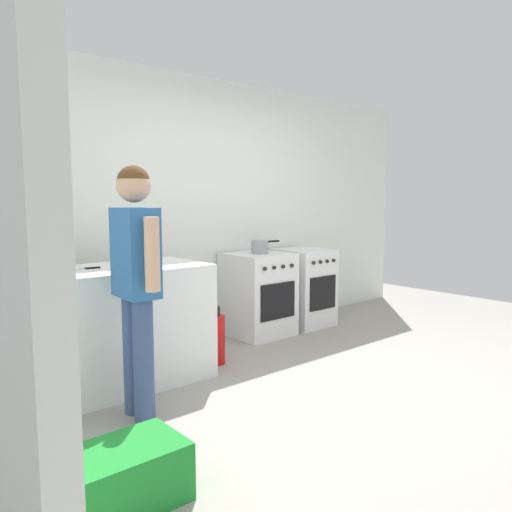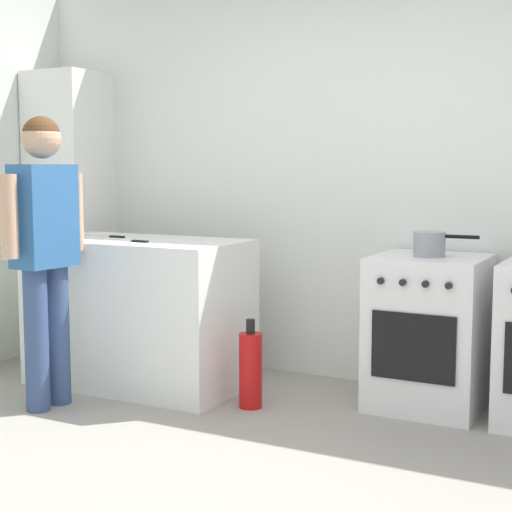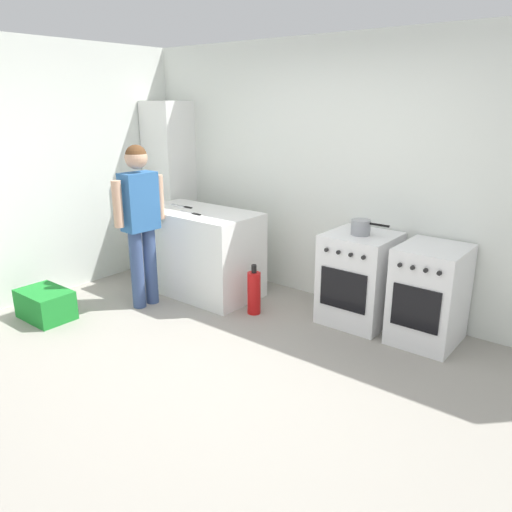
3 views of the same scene
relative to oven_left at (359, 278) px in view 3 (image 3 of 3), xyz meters
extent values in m
plane|color=gray|center=(-0.35, -1.58, -0.43)|extent=(8.00, 8.00, 0.00)
cube|color=silver|center=(-0.35, 0.37, 0.87)|extent=(6.00, 0.10, 2.60)
cube|color=silver|center=(-2.95, -1.18, 0.87)|extent=(0.10, 3.10, 2.60)
cube|color=white|center=(-1.70, -0.38, 0.02)|extent=(1.30, 0.70, 0.90)
cube|color=white|center=(0.00, 0.00, 0.00)|extent=(0.60, 0.60, 0.85)
cube|color=black|center=(0.00, -0.30, -0.03)|extent=(0.45, 0.01, 0.36)
cylinder|color=black|center=(-0.13, -0.12, 0.42)|extent=(0.19, 0.19, 0.01)
cylinder|color=black|center=(0.13, -0.12, 0.42)|extent=(0.19, 0.19, 0.01)
cylinder|color=black|center=(-0.13, 0.12, 0.42)|extent=(0.19, 0.19, 0.01)
cylinder|color=black|center=(0.13, 0.12, 0.42)|extent=(0.19, 0.19, 0.01)
cylinder|color=black|center=(-0.18, -0.31, 0.31)|extent=(0.04, 0.02, 0.04)
cylinder|color=black|center=(-0.06, -0.31, 0.31)|extent=(0.04, 0.02, 0.04)
cylinder|color=black|center=(0.06, -0.31, 0.31)|extent=(0.04, 0.02, 0.04)
cylinder|color=black|center=(0.18, -0.31, 0.31)|extent=(0.04, 0.02, 0.04)
cube|color=white|center=(0.66, 0.00, 0.00)|extent=(0.53, 0.60, 0.85)
cube|color=black|center=(0.66, -0.30, -0.03)|extent=(0.40, 0.01, 0.36)
cylinder|color=black|center=(0.54, -0.12, 0.42)|extent=(0.17, 0.17, 0.01)
cylinder|color=black|center=(0.78, -0.12, 0.42)|extent=(0.17, 0.17, 0.01)
cylinder|color=black|center=(0.54, 0.12, 0.42)|extent=(0.17, 0.17, 0.01)
cylinder|color=black|center=(0.78, 0.12, 0.42)|extent=(0.17, 0.17, 0.01)
cylinder|color=black|center=(0.50, -0.31, 0.31)|extent=(0.04, 0.02, 0.04)
cylinder|color=black|center=(0.61, -0.31, 0.31)|extent=(0.04, 0.02, 0.04)
cylinder|color=black|center=(0.71, -0.31, 0.31)|extent=(0.04, 0.02, 0.04)
cylinder|color=black|center=(0.82, -0.31, 0.31)|extent=(0.04, 0.02, 0.04)
cylinder|color=gray|center=(0.00, -0.03, 0.49)|extent=(0.18, 0.18, 0.14)
cylinder|color=black|center=(0.18, -0.03, 0.54)|extent=(0.18, 0.02, 0.02)
cube|color=silver|center=(-2.05, -0.33, 0.48)|extent=(0.22, 0.05, 0.01)
cube|color=black|center=(-1.89, -0.34, 0.48)|extent=(0.11, 0.03, 0.01)
cube|color=silver|center=(-1.73, -0.51, 0.48)|extent=(0.20, 0.05, 0.01)
cube|color=black|center=(-1.58, -0.52, 0.48)|extent=(0.11, 0.03, 0.01)
cylinder|color=#384C7A|center=(-1.88, -1.08, -0.03)|extent=(0.13, 0.13, 0.79)
cylinder|color=#384C7A|center=(-1.87, -0.92, -0.03)|extent=(0.13, 0.13, 0.79)
cube|color=#2D609E|center=(-1.87, -1.00, 0.64)|extent=(0.22, 0.35, 0.56)
cylinder|color=tan|center=(-1.89, -1.24, 0.66)|extent=(0.09, 0.09, 0.44)
cylinder|color=tan|center=(-1.86, -0.76, 0.66)|extent=(0.09, 0.09, 0.44)
sphere|color=tan|center=(-1.87, -1.00, 1.06)|extent=(0.21, 0.21, 0.21)
sphere|color=brown|center=(-1.87, -1.00, 1.08)|extent=(0.20, 0.20, 0.20)
cylinder|color=red|center=(-0.87, -0.48, -0.22)|extent=(0.13, 0.13, 0.42)
cylinder|color=black|center=(-0.87, -0.48, 0.03)|extent=(0.05, 0.05, 0.08)
cube|color=#1E842D|center=(-2.36, -1.81, -0.29)|extent=(0.52, 0.36, 0.28)
cube|color=white|center=(-2.65, 0.10, 0.57)|extent=(0.48, 0.44, 2.00)
camera|label=1|loc=(-3.32, -3.84, 0.98)|focal=35.00mm
camera|label=2|loc=(1.15, -4.23, 0.91)|focal=55.00mm
camera|label=3|loc=(1.96, -4.01, 1.58)|focal=35.00mm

